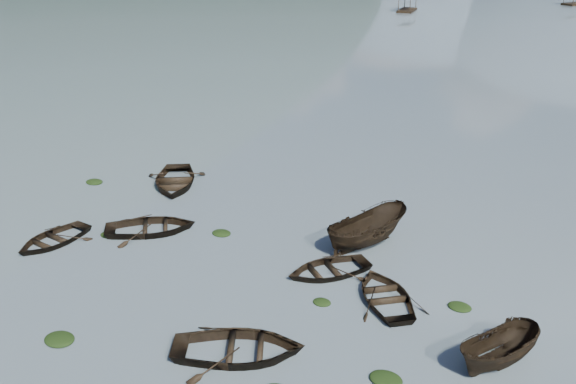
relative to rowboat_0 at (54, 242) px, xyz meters
The scene contains 18 objects.
ground_plane 10.30m from the rowboat_0, 26.48° to the right, with size 2400.00×2400.00×0.00m, color slate.
rowboat_0 is the anchor object (origin of this frame).
rowboat_1 4.79m from the rowboat_0, 44.68° to the left, with size 3.27×4.58×0.95m, color black.
rowboat_3 16.68m from the rowboat_0, 11.92° to the left, with size 2.92×4.09×0.85m, color black.
rowboat_4 13.38m from the rowboat_0, 12.02° to the right, with size 3.50×4.90×1.02m, color black.
rowboat_5 21.51m from the rowboat_0, ahead, with size 1.48×3.94×1.52m, color black.
rowboat_6 8.92m from the rowboat_0, 87.57° to the left, with size 3.64×5.10×1.06m, color black.
rowboat_7 13.86m from the rowboat_0, 17.75° to the left, with size 2.84×3.98×0.82m, color black.
rowboat_8 15.58m from the rowboat_0, 29.44° to the left, with size 1.89×5.02×1.94m, color black.
weed_clump_0 8.66m from the rowboat_0, 39.53° to the right, with size 1.24×1.02×0.27m, color black.
weed_clump_1 2.66m from the rowboat_0, 47.13° to the left, with size 0.90×0.72×0.20m, color black.
weed_clump_3 14.22m from the rowboat_0, ahead, with size 0.79×0.67×0.18m, color black.
weed_clump_4 18.36m from the rowboat_0, ahead, with size 1.19×0.94×0.25m, color black.
weed_clump_5 7.92m from the rowboat_0, 121.53° to the left, with size 1.11×0.90×0.24m, color black.
weed_clump_6 8.34m from the rowboat_0, 36.90° to the left, with size 1.01×0.84×0.21m, color black.
weed_clump_7 19.70m from the rowboat_0, 13.04° to the left, with size 0.99×0.79×0.22m, color black.
pontoon_left 95.07m from the rowboat_0, 100.09° to the left, with size 2.55×6.11×2.34m, color black, non-canonical shape.
pontoon_centre 119.62m from the rowboat_0, 86.17° to the left, with size 2.56×6.14×2.35m, color black, non-canonical shape.
Camera 1 is at (15.23, -14.04, 14.75)m, focal length 40.00 mm.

